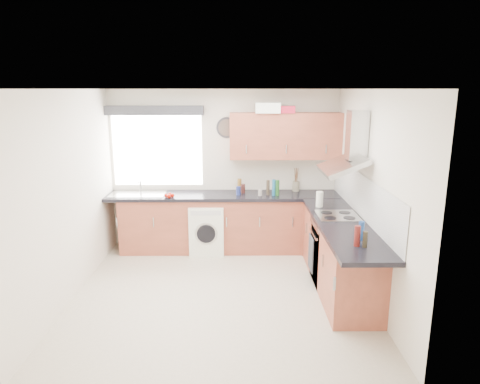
{
  "coord_description": "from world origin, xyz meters",
  "views": [
    {
      "loc": [
        0.21,
        -4.94,
        2.5
      ],
      "look_at": [
        0.25,
        0.85,
        1.1
      ],
      "focal_mm": 32.0,
      "sensor_mm": 36.0,
      "label": 1
    }
  ],
  "objects_px": {
    "extractor_hood": "(349,150)",
    "washing_machine": "(207,228)",
    "oven": "(336,252)",
    "upper_cabinets": "(285,136)"
  },
  "relations": [
    {
      "from": "upper_cabinets",
      "to": "washing_machine",
      "type": "height_order",
      "value": "upper_cabinets"
    },
    {
      "from": "upper_cabinets",
      "to": "washing_machine",
      "type": "bearing_deg",
      "value": -169.44
    },
    {
      "from": "oven",
      "to": "extractor_hood",
      "type": "distance_m",
      "value": 1.35
    },
    {
      "from": "oven",
      "to": "upper_cabinets",
      "type": "relative_size",
      "value": 0.5
    },
    {
      "from": "oven",
      "to": "extractor_hood",
      "type": "height_order",
      "value": "extractor_hood"
    },
    {
      "from": "extractor_hood",
      "to": "upper_cabinets",
      "type": "bearing_deg",
      "value": 116.13
    },
    {
      "from": "upper_cabinets",
      "to": "extractor_hood",
      "type": "bearing_deg",
      "value": -63.87
    },
    {
      "from": "extractor_hood",
      "to": "washing_machine",
      "type": "bearing_deg",
      "value": 149.36
    },
    {
      "from": "oven",
      "to": "extractor_hood",
      "type": "bearing_deg",
      "value": -0.0
    },
    {
      "from": "washing_machine",
      "to": "upper_cabinets",
      "type": "bearing_deg",
      "value": 10.8
    }
  ]
}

